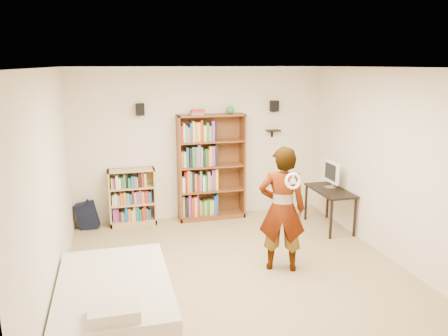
# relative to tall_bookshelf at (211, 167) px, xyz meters

# --- Properties ---
(ground) EXTENTS (4.50, 5.00, 0.01)m
(ground) POSITION_rel_tall_bookshelf_xyz_m (-0.15, -2.33, -0.94)
(ground) COLOR tan
(ground) RESTS_ON ground
(room_shell) EXTENTS (4.52, 5.02, 2.71)m
(room_shell) POSITION_rel_tall_bookshelf_xyz_m (-0.15, -2.33, 0.82)
(room_shell) COLOR silver
(room_shell) RESTS_ON ground
(crown_molding) EXTENTS (4.50, 5.00, 0.06)m
(crown_molding) POSITION_rel_tall_bookshelf_xyz_m (-0.15, -2.33, 1.73)
(crown_molding) COLOR white
(crown_molding) RESTS_ON room_shell
(speaker_left) EXTENTS (0.14, 0.12, 0.20)m
(speaker_left) POSITION_rel_tall_bookshelf_xyz_m (-1.20, 0.07, 1.06)
(speaker_left) COLOR black
(speaker_left) RESTS_ON room_shell
(speaker_right) EXTENTS (0.14, 0.12, 0.20)m
(speaker_right) POSITION_rel_tall_bookshelf_xyz_m (1.20, 0.07, 1.06)
(speaker_right) COLOR black
(speaker_right) RESTS_ON room_shell
(wall_shelf) EXTENTS (0.25, 0.16, 0.02)m
(wall_shelf) POSITION_rel_tall_bookshelf_xyz_m (1.20, 0.08, 0.61)
(wall_shelf) COLOR black
(wall_shelf) RESTS_ON room_shell
(tall_bookshelf) EXTENTS (1.19, 0.35, 1.89)m
(tall_bookshelf) POSITION_rel_tall_bookshelf_xyz_m (0.00, 0.00, 0.00)
(tall_bookshelf) COLOR brown
(tall_bookshelf) RESTS_ON ground
(low_bookshelf) EXTENTS (0.79, 0.30, 0.99)m
(low_bookshelf) POSITION_rel_tall_bookshelf_xyz_m (-1.40, 0.03, -0.45)
(low_bookshelf) COLOR tan
(low_bookshelf) RESTS_ON ground
(computer_desk) EXTENTS (0.50, 1.00, 0.68)m
(computer_desk) POSITION_rel_tall_bookshelf_xyz_m (1.83, -1.00, -0.60)
(computer_desk) COLOR black
(computer_desk) RESTS_ON ground
(imac) EXTENTS (0.17, 0.46, 0.45)m
(imac) POSITION_rel_tall_bookshelf_xyz_m (1.87, -0.89, -0.04)
(imac) COLOR white
(imac) RESTS_ON computer_desk
(daybed) EXTENTS (1.22, 1.88, 0.56)m
(daybed) POSITION_rel_tall_bookshelf_xyz_m (-1.77, -2.90, -0.67)
(daybed) COLOR silver
(daybed) RESTS_ON ground
(person) EXTENTS (0.73, 0.60, 1.71)m
(person) POSITION_rel_tall_bookshelf_xyz_m (0.45, -2.23, -0.09)
(person) COLOR black
(person) RESTS_ON ground
(wii_wheel) EXTENTS (0.21, 0.08, 0.22)m
(wii_wheel) POSITION_rel_tall_bookshelf_xyz_m (0.45, -2.55, 0.38)
(wii_wheel) COLOR white
(wii_wheel) RESTS_ON person
(navy_bag) EXTENTS (0.38, 0.28, 0.48)m
(navy_bag) POSITION_rel_tall_bookshelf_xyz_m (-2.18, 0.01, -0.70)
(navy_bag) COLOR black
(navy_bag) RESTS_ON ground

